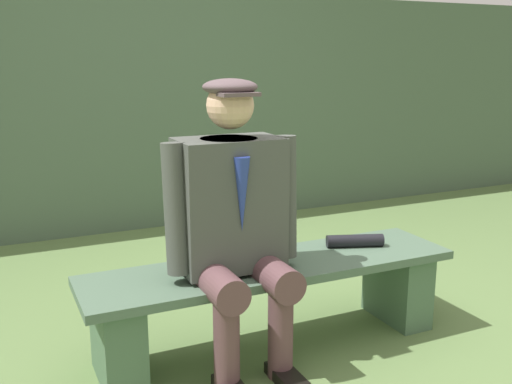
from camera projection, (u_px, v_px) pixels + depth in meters
ground_plane at (272, 346)px, 2.85m from camera, size 30.00×30.00×0.00m
bench at (273, 293)px, 2.79m from camera, size 1.79×0.45×0.42m
seated_man at (234, 216)px, 2.56m from camera, size 0.63×0.58×1.28m
rolled_magazine at (355, 241)px, 2.99m from camera, size 0.29×0.16×0.06m
stadium_wall at (143, 112)px, 4.71m from camera, size 12.00×0.24×1.86m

